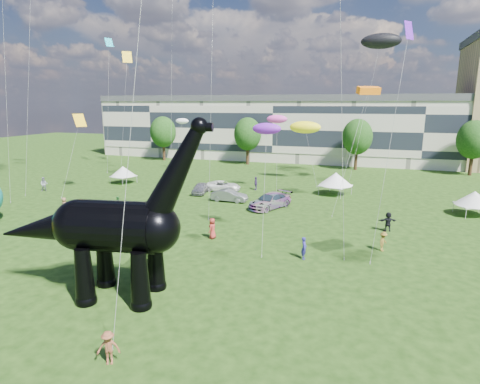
% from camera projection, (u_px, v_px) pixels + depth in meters
% --- Properties ---
extents(ground, '(220.00, 220.00, 0.00)m').
position_uv_depth(ground, '(177.00, 298.00, 24.29)').
color(ground, '#16330C').
rests_on(ground, ground).
extents(terrace_row, '(78.00, 11.00, 12.00)m').
position_uv_depth(terrace_row, '(279.00, 130.00, 82.88)').
color(terrace_row, beige).
rests_on(terrace_row, ground).
extents(tree_far_left, '(5.20, 5.20, 9.44)m').
position_uv_depth(tree_far_left, '(163.00, 129.00, 81.23)').
color(tree_far_left, '#382314').
rests_on(tree_far_left, ground).
extents(tree_mid_left, '(5.20, 5.20, 9.44)m').
position_uv_depth(tree_mid_left, '(248.00, 131.00, 75.71)').
color(tree_mid_left, '#382314').
rests_on(tree_mid_left, ground).
extents(tree_mid_right, '(5.20, 5.20, 9.44)m').
position_uv_depth(tree_mid_right, '(357.00, 134.00, 69.57)').
color(tree_mid_right, '#382314').
rests_on(tree_mid_right, ground).
extents(tree_far_right, '(5.20, 5.20, 9.44)m').
position_uv_depth(tree_far_right, '(474.00, 137.00, 64.04)').
color(tree_far_right, '#382314').
rests_on(tree_far_right, ground).
extents(dinosaur_sculpture, '(13.81, 4.66, 11.24)m').
position_uv_depth(dinosaur_sculpture, '(109.00, 229.00, 23.78)').
color(dinosaur_sculpture, black).
rests_on(dinosaur_sculpture, ground).
extents(car_silver, '(2.28, 4.33, 1.40)m').
position_uv_depth(car_silver, '(200.00, 188.00, 52.14)').
color(car_silver, '#B1B0B5').
rests_on(car_silver, ground).
extents(car_grey, '(4.36, 1.55, 1.43)m').
position_uv_depth(car_grey, '(229.00, 196.00, 47.93)').
color(car_grey, slate).
rests_on(car_grey, ground).
extents(car_white, '(5.08, 2.90, 1.34)m').
position_uv_depth(car_white, '(223.00, 186.00, 53.76)').
color(car_white, white).
rests_on(car_white, ground).
extents(car_dark, '(4.63, 6.22, 1.68)m').
position_uv_depth(car_dark, '(270.00, 201.00, 44.85)').
color(car_dark, '#595960').
rests_on(car_dark, ground).
extents(gazebo_near, '(5.39, 5.39, 2.90)m').
position_uv_depth(gazebo_near, '(336.00, 179.00, 51.15)').
color(gazebo_near, white).
rests_on(gazebo_near, ground).
extents(gazebo_far, '(4.61, 4.61, 2.61)m').
position_uv_depth(gazebo_far, '(474.00, 198.00, 41.73)').
color(gazebo_far, white).
rests_on(gazebo_far, ground).
extents(gazebo_left, '(4.44, 4.44, 2.52)m').
position_uv_depth(gazebo_left, '(123.00, 171.00, 58.61)').
color(gazebo_left, silver).
rests_on(gazebo_left, ground).
extents(visitors, '(56.98, 43.44, 1.88)m').
position_uv_depth(visitors, '(221.00, 215.00, 39.12)').
color(visitors, brown).
rests_on(visitors, ground).
extents(kites, '(64.27, 53.90, 31.22)m').
position_uv_depth(kites, '(307.00, 15.00, 48.11)').
color(kites, red).
rests_on(kites, ground).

